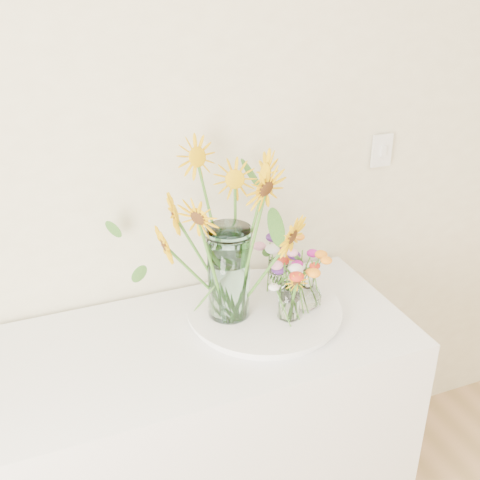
{
  "coord_description": "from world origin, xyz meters",
  "views": [
    {
      "loc": [
        -0.9,
        0.5,
        1.98
      ],
      "look_at": [
        -0.31,
        1.99,
        1.18
      ],
      "focal_mm": 45.0,
      "sensor_mm": 36.0,
      "label": 1
    }
  ],
  "objects": [
    {
      "name": "small_vase_c",
      "position": [
        -0.14,
        2.07,
        0.98
      ],
      "size": [
        0.08,
        0.08,
        0.11
      ],
      "primitive_type": "cylinder",
      "rotation": [
        0.0,
        0.0,
        -0.31
      ],
      "color": "white",
      "rests_on": "tray"
    },
    {
      "name": "wildflower_posy_b",
      "position": [
        -0.1,
        1.93,
        1.04
      ],
      "size": [
        0.21,
        0.21,
        0.22
      ],
      "primitive_type": null,
      "color": "orange",
      "rests_on": "tray"
    },
    {
      "name": "small_vase_b",
      "position": [
        -0.1,
        1.93,
        0.99
      ],
      "size": [
        0.11,
        0.11,
        0.13
      ],
      "primitive_type": null,
      "rotation": [
        0.0,
        0.0,
        -0.21
      ],
      "color": "white",
      "rests_on": "tray"
    },
    {
      "name": "wildflower_posy_c",
      "position": [
        -0.14,
        2.07,
        1.02
      ],
      "size": [
        0.2,
        0.2,
        0.2
      ],
      "primitive_type": null,
      "color": "orange",
      "rests_on": "tray"
    },
    {
      "name": "wildflower_posy_a",
      "position": [
        -0.18,
        1.89,
        1.03
      ],
      "size": [
        0.21,
        0.21,
        0.21
      ],
      "primitive_type": null,
      "color": "orange",
      "rests_on": "tray"
    },
    {
      "name": "mason_jar",
      "position": [
        -0.35,
        1.98,
        1.08
      ],
      "size": [
        0.17,
        0.17,
        0.3
      ],
      "primitive_type": "cylinder",
      "rotation": [
        0.0,
        0.0,
        -0.38
      ],
      "color": "#ABDBD8",
      "rests_on": "tray"
    },
    {
      "name": "sunflower_bouquet",
      "position": [
        -0.35,
        1.98,
        1.21
      ],
      "size": [
        1.01,
        1.01,
        0.56
      ],
      "primitive_type": null,
      "rotation": [
        0.0,
        0.0,
        -0.38
      ],
      "color": "#E5A904",
      "rests_on": "tray"
    },
    {
      "name": "tray",
      "position": [
        -0.23,
        1.97,
        0.91
      ],
      "size": [
        0.47,
        0.47,
        0.02
      ],
      "primitive_type": "cylinder",
      "color": "white",
      "rests_on": "counter"
    },
    {
      "name": "counter",
      "position": [
        -0.51,
        1.93,
        0.45
      ],
      "size": [
        1.4,
        0.6,
        0.9
      ],
      "primitive_type": "cube",
      "color": "white",
      "rests_on": "ground_plane"
    },
    {
      "name": "small_vase_a",
      "position": [
        -0.18,
        1.89,
        0.98
      ],
      "size": [
        0.08,
        0.08,
        0.12
      ],
      "primitive_type": "cylinder",
      "rotation": [
        0.0,
        0.0,
        0.22
      ],
      "color": "white",
      "rests_on": "tray"
    }
  ]
}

